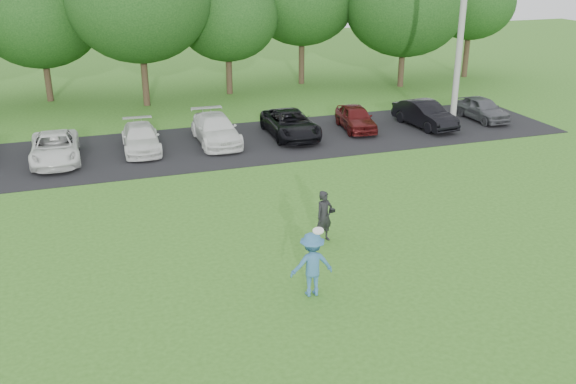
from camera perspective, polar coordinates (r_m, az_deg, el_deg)
name	(u,v)px	position (r m, az deg, el deg)	size (l,w,h in m)	color
ground	(331,285)	(16.81, 3.88, -8.24)	(100.00, 100.00, 0.00)	#366B1E
parking_lot	(218,145)	(28.31, -6.22, 4.17)	(32.00, 6.50, 0.03)	black
utility_pole	(462,19)	(30.46, 15.22, 14.61)	(0.28, 0.28, 10.25)	#989793
frisbee_player	(312,264)	(15.98, 2.14, -6.44)	(1.12, 0.75, 1.92)	teal
camera_bystander	(324,216)	(18.86, 3.24, -2.17)	(0.66, 0.53, 1.56)	black
parked_cars	(211,132)	(28.20, -6.89, 5.33)	(28.12, 4.65, 1.24)	#A0A2A7
tree_row	(202,9)	(37.10, -7.68, 15.86)	(42.39, 9.85, 8.64)	#38281C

